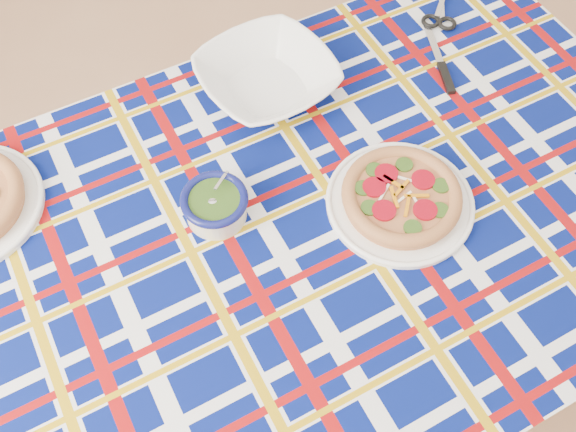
{
  "coord_description": "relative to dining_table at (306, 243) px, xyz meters",
  "views": [
    {
      "loc": [
        -0.2,
        -0.54,
        1.81
      ],
      "look_at": [
        -0.1,
        0.09,
        0.77
      ],
      "focal_mm": 40.0,
      "sensor_mm": 36.0,
      "label": 1
    }
  ],
  "objects": [
    {
      "name": "table_knife",
      "position": [
        0.37,
        0.42,
        0.08
      ],
      "size": [
        0.02,
        0.23,
        0.01
      ],
      "primitive_type": null,
      "rotation": [
        0.0,
        0.0,
        1.56
      ],
      "color": "silver",
      "rests_on": "tablecloth"
    },
    {
      "name": "pesto_bowl",
      "position": [
        -0.17,
        0.05,
        0.12
      ],
      "size": [
        0.17,
        0.17,
        0.08
      ],
      "primitive_type": null,
      "rotation": [
        0.0,
        0.0,
        0.47
      ],
      "color": "#1F3A0F",
      "rests_on": "tablecloth"
    },
    {
      "name": "kitchen_scissors",
      "position": [
        0.43,
        0.56,
        0.08
      ],
      "size": [
        0.15,
        0.2,
        0.02
      ],
      "primitive_type": null,
      "rotation": [
        0.0,
        0.0,
        1.2
      ],
      "color": "silver",
      "rests_on": "tablecloth"
    },
    {
      "name": "dining_table",
      "position": [
        0.0,
        0.0,
        0.0
      ],
      "size": [
        1.83,
        1.46,
        0.75
      ],
      "rotation": [
        0.0,
        0.0,
        0.34
      ],
      "color": "brown",
      "rests_on": "floor"
    },
    {
      "name": "tablecloth",
      "position": [
        -0.0,
        0.0,
        0.02
      ],
      "size": [
        1.87,
        1.5,
        0.11
      ],
      "primitive_type": null,
      "rotation": [
        0.0,
        0.0,
        0.34
      ],
      "color": "#051058",
      "rests_on": "dining_table"
    },
    {
      "name": "floor",
      "position": [
        0.06,
        -0.08,
        -0.67
      ],
      "size": [
        4.0,
        4.0,
        0.0
      ],
      "primitive_type": "plane",
      "color": "#AA7857",
      "rests_on": "ground"
    },
    {
      "name": "main_focaccia_plate",
      "position": [
        0.19,
        0.02,
        0.11
      ],
      "size": [
        0.39,
        0.39,
        0.06
      ],
      "primitive_type": null,
      "rotation": [
        0.0,
        0.0,
        0.38
      ],
      "color": "#B46C3F",
      "rests_on": "tablecloth"
    },
    {
      "name": "serving_bowl",
      "position": [
        -0.03,
        0.36,
        0.11
      ],
      "size": [
        0.38,
        0.38,
        0.07
      ],
      "primitive_type": "imported",
      "rotation": [
        0.0,
        0.0,
        0.45
      ],
      "color": "white",
      "rests_on": "tablecloth"
    }
  ]
}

